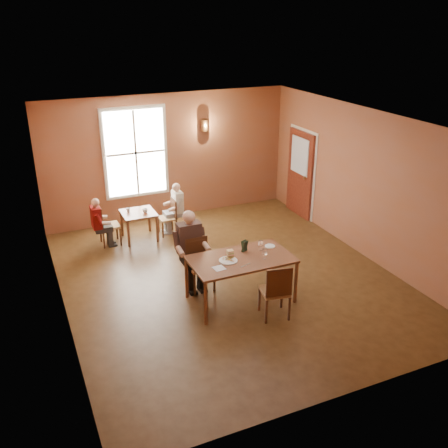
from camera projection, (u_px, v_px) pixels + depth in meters
name	position (u px, v px, depth m)	size (l,w,h in m)	color
ground	(228.00, 278.00, 9.54)	(6.00, 7.00, 0.01)	brown
wall_back	(168.00, 157.00, 11.90)	(6.00, 0.04, 3.00)	brown
wall_front	(347.00, 300.00, 6.00)	(6.00, 0.04, 3.00)	brown
wall_left	(55.00, 232.00, 7.84)	(0.04, 7.00, 3.00)	brown
wall_right	(364.00, 184.00, 10.06)	(0.04, 7.00, 3.00)	brown
ceiling	(229.00, 122.00, 8.36)	(6.00, 7.00, 0.04)	white
window	(136.00, 153.00, 11.48)	(1.36, 0.10, 1.96)	white
door	(300.00, 174.00, 12.15)	(0.12, 1.04, 2.10)	maroon
wall_sconce	(205.00, 125.00, 11.87)	(0.16, 0.16, 0.28)	brown
main_table	(241.00, 279.00, 8.67)	(1.75, 0.99, 0.82)	brown
chair_diner_main	(200.00, 265.00, 9.00)	(0.42, 0.42, 0.96)	#3D1E0C
diner_main	(201.00, 255.00, 8.89)	(0.56, 0.56, 1.40)	#301F1A
chair_empty	(275.00, 290.00, 8.19)	(0.43, 0.43, 0.98)	brown
plate_food	(228.00, 260.00, 8.40)	(0.32, 0.32, 0.04)	white
sandwich	(230.00, 255.00, 8.49)	(0.10, 0.10, 0.13)	tan
goblet_a	(261.00, 245.00, 8.74)	(0.08, 0.08, 0.20)	white
goblet_c	(265.00, 254.00, 8.43)	(0.08, 0.08, 0.21)	white
menu_stand	(245.00, 246.00, 8.72)	(0.12, 0.06, 0.20)	black
knife	(246.00, 265.00, 8.26)	(0.22, 0.02, 0.00)	silver
napkin	(219.00, 268.00, 8.17)	(0.18, 0.18, 0.01)	white
side_plate	(270.00, 246.00, 8.93)	(0.18, 0.18, 0.01)	white
second_table	(139.00, 226.00, 11.08)	(0.72, 0.72, 0.63)	brown
chair_diner_white	(167.00, 217.00, 11.28)	(0.36, 0.36, 0.81)	#4D2C19
diner_white	(168.00, 211.00, 11.23)	(0.45, 0.45, 1.12)	white
chair_diner_maroon	(110.00, 225.00, 10.78)	(0.40, 0.40, 0.90)	#59311E
diner_maroon	(108.00, 221.00, 10.74)	(0.43, 0.43, 1.08)	#4F1718
cup_a	(145.00, 211.00, 10.92)	(0.12, 0.12, 0.09)	white
cup_b	(128.00, 210.00, 10.97)	(0.09, 0.09, 0.08)	silver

